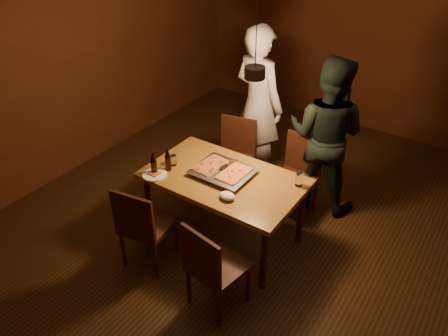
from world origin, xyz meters
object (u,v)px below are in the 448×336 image
Objects in this scene: pizza_tray at (223,172)px; pendant_lamp at (255,71)px; chair_near_left at (141,221)px; chair_far_left at (235,149)px; chair_near_right at (211,262)px; chair_far_right at (298,168)px; beer_bottle_a at (154,164)px; diner_dark at (326,135)px; dining_table at (224,183)px; beer_bottle_b at (168,160)px; diner_white at (258,105)px; plate_slice at (154,174)px.

pizza_tray is 0.50× the size of pendant_lamp.
chair_near_left is 0.44× the size of pendant_lamp.
chair_near_left is at bearing -119.48° from pendant_lamp.
chair_near_right is (0.81, -1.61, 0.00)m from chair_far_left.
beer_bottle_a is (-0.97, -1.17, 0.33)m from chair_far_right.
beer_bottle_a is at bearing 47.53° from diner_dark.
beer_bottle_a is at bearing -150.35° from dining_table.
pizza_tray is at bearing 132.89° from dining_table.
pizza_tray is at bearing 55.49° from chair_near_left.
beer_bottle_a is at bearing 104.63° from chair_near_left.
chair_far_left is 1.19m from beer_bottle_a.
beer_bottle_b is at bearing -153.29° from pizza_tray.
chair_far_left and chair_near_right have the same top height.
chair_near_left is 2.11m from diner_dark.
chair_near_right is at bearing -60.79° from pizza_tray.
dining_table is at bearing 29.65° from beer_bottle_a.
chair_near_right is 1.16m from beer_bottle_a.
beer_bottle_a is (-0.19, -1.12, 0.33)m from chair_far_left.
beer_bottle_b reaches higher than dining_table.
chair_near_left is 0.26× the size of diner_white.
dining_table is at bearing 103.68° from chair_far_left.
beer_bottle_a is at bearing -143.13° from pendant_lamp.
chair_near_left is 2.12× the size of beer_bottle_b.
chair_far_right reaches higher than dining_table.
chair_near_right is at bearing -24.89° from plate_slice.
beer_bottle_a reaches higher than chair_near_right.
dining_table is 0.67m from plate_slice.
chair_far_left is 0.60m from diner_white.
pendant_lamp is (-0.23, -0.62, 1.22)m from chair_far_right.
beer_bottle_b reaches higher than plate_slice.
beer_bottle_b is at bearing 93.00° from chair_near_left.
chair_far_right is 2.12× the size of beer_bottle_b.
diner_dark is (0.57, 1.08, 0.09)m from pizza_tray.
pendant_lamp is (0.52, -1.01, 0.83)m from diner_white.
plate_slice is (-0.17, 0.40, 0.22)m from chair_near_left.
chair_far_right is 1.00× the size of chair_near_right.
beer_bottle_a is 1.59m from diner_white.
plate_slice is at bearing 164.45° from chair_near_right.
pendant_lamp is at bearing 121.69° from chair_far_left.
chair_far_left is 1.80m from chair_near_right.
dining_table is at bearing 59.47° from diner_dark.
diner_dark is at bearing 52.18° from beer_bottle_a.
pendant_lamp is (0.55, -0.57, 1.22)m from chair_far_left.
chair_near_left is 2.05× the size of plate_slice.
pendant_lamp is at bearing 113.59° from chair_near_right.
chair_near_right is at bearing -14.02° from chair_near_left.
pizza_tray is 0.67m from beer_bottle_a.
diner_dark is (0.90, -0.13, -0.07)m from diner_white.
plate_slice is at bearing 68.95° from chair_far_left.
diner_white is 1.69× the size of pendant_lamp.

